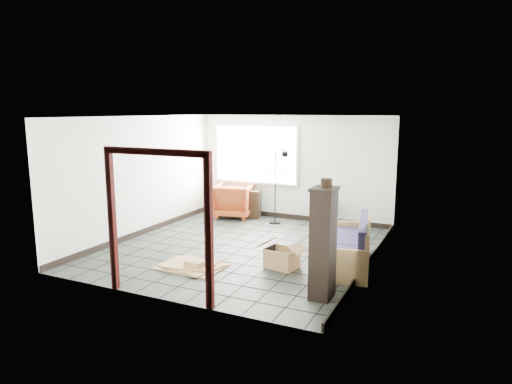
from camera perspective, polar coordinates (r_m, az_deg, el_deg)
The scene contains 15 objects.
ground at distance 9.20m, azimuth -1.62°, elevation -7.00°, with size 5.50×5.50×0.00m, color black.
room_shell at distance 8.87m, azimuth -1.59°, elevation 3.46°, with size 5.02×5.52×2.61m.
window_panel at distance 11.71m, azimuth -0.05°, elevation 4.72°, with size 2.32×0.08×1.52m.
doorway_trim at distance 6.63m, azimuth -12.26°, elevation -1.71°, with size 1.80×0.08×2.20m.
futon_sofa at distance 8.27m, azimuth 11.86°, elevation -6.98°, with size 1.08×2.03×0.85m.
armchair at distance 11.73m, azimuth -2.75°, elevation -0.86°, with size 0.92×0.86×0.94m, color #903615.
side_table at distance 10.90m, azimuth 8.76°, elevation -1.89°, with size 0.62×0.62×0.56m.
table_lamp at distance 10.87m, azimuth 9.01°, elevation -0.01°, with size 0.25×0.25×0.37m.
projector at distance 10.86m, azimuth 8.94°, elevation -1.15°, with size 0.34×0.31×0.10m.
floor_lamp at distance 10.87m, azimuth 2.98°, elevation 1.07°, with size 0.52×0.33×1.87m.
console_shelf at distance 11.72m, azimuth -1.66°, elevation -1.47°, with size 0.96×0.56×0.70m.
tall_shelf at distance 6.69m, azimuth 8.38°, elevation -6.28°, with size 0.35×0.45×1.65m.
pot at distance 6.54m, azimuth 8.79°, elevation 1.14°, with size 0.20×0.20×0.12m.
open_box at distance 8.06m, azimuth 3.23°, elevation -8.25°, with size 0.89×0.53×0.48m.
cardboard_pile at distance 8.17m, azimuth -8.03°, elevation -9.04°, with size 1.15×0.93×0.17m.
Camera 1 is at (3.98, -7.84, 2.73)m, focal length 32.00 mm.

